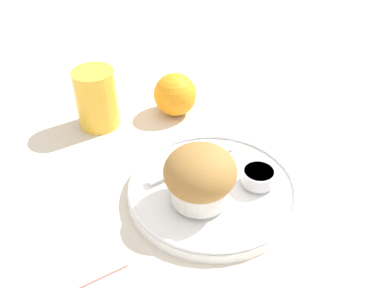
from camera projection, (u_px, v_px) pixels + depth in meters
The scene contains 9 objects.
ground_plane at pixel (207, 188), 0.61m from camera, with size 3.00×3.00×0.00m, color beige.
plate at pixel (215, 188), 0.60m from camera, with size 0.24×0.24×0.02m.
muffin at pixel (200, 176), 0.55m from camera, with size 0.09×0.09×0.08m.
cream_ramekin at pixel (259, 176), 0.59m from camera, with size 0.05×0.05×0.02m.
berry_pair at pixel (185, 165), 0.61m from camera, with size 0.03×0.02×0.02m.
butter_knife at pixel (191, 162), 0.63m from camera, with size 0.15×0.02×0.00m.
orange_fruit at pixel (175, 94), 0.75m from camera, with size 0.08×0.08×0.08m.
juice_glass at pixel (96, 99), 0.71m from camera, with size 0.07×0.07×0.10m.
folded_napkin at pixel (56, 267), 0.50m from camera, with size 0.15×0.08×0.01m.
Camera 1 is at (-0.25, -0.37, 0.43)m, focal length 40.00 mm.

